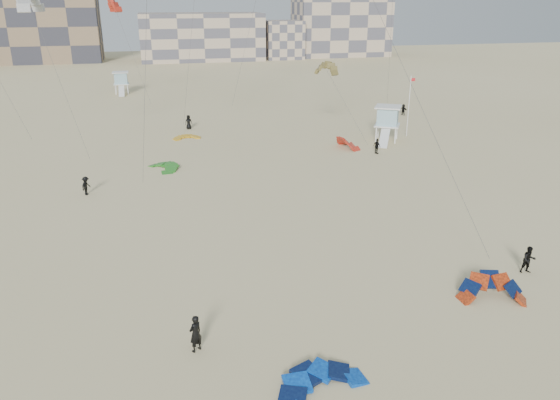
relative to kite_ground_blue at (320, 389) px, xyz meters
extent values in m
plane|color=beige|center=(-1.51, 4.16, 0.00)|extent=(320.00, 320.00, 0.00)
imported|color=black|center=(-4.95, 4.01, 0.96)|extent=(0.84, 0.78, 1.92)
imported|color=black|center=(15.63, 7.26, 0.87)|extent=(0.94, 0.79, 1.74)
imported|color=black|center=(-12.09, 28.39, 0.81)|extent=(1.03, 1.21, 1.62)
imported|color=black|center=(17.30, 34.85, 0.83)|extent=(0.74, 1.05, 1.65)
imported|color=black|center=(-1.58, 51.48, 0.90)|extent=(0.96, 0.70, 1.81)
imported|color=black|center=(29.12, 53.27, 0.79)|extent=(1.03, 1.52, 1.57)
cylinder|color=#3F3F3F|center=(-6.18, 26.76, 11.96)|extent=(2.34, 1.57, 21.92)
cylinder|color=#3F3F3F|center=(11.55, 18.46, 11.57)|extent=(3.40, 21.43, 21.16)
cylinder|color=#3F3F3F|center=(-14.29, 37.45, 8.22)|extent=(3.94, 3.16, 14.44)
cylinder|color=#3F3F3F|center=(-1.01, 46.44, 12.13)|extent=(2.70, 6.23, 22.27)
cylinder|color=#3F3F3F|center=(15.26, 39.31, 4.50)|extent=(2.13, 8.64, 7.02)
cylinder|color=#3F3F3F|center=(26.24, 52.97, 12.45)|extent=(4.18, 8.34, 22.91)
cylinder|color=#3F3F3F|center=(8.44, 61.92, 11.52)|extent=(5.92, 2.16, 21.04)
cylinder|color=#3F3F3F|center=(-8.09, 67.00, 7.83)|extent=(4.09, 4.09, 13.66)
cube|color=white|center=(20.68, 39.99, 1.87)|extent=(3.82, 3.82, 0.14)
cube|color=#8FB8C4|center=(20.68, 39.99, 2.94)|extent=(3.14, 3.14, 2.00)
cube|color=white|center=(20.68, 39.99, 4.02)|extent=(3.95, 3.95, 0.16)
cube|color=white|center=(20.68, 37.29, 0.90)|extent=(2.27, 2.96, 1.66)
cube|color=white|center=(-10.82, 81.68, 1.73)|extent=(2.60, 2.60, 0.13)
cube|color=#8FB8C4|center=(-10.82, 81.68, 2.73)|extent=(2.14, 2.14, 1.85)
cube|color=white|center=(-10.82, 81.68, 3.73)|extent=(2.69, 2.69, 0.15)
cube|color=white|center=(-10.82, 79.17, 0.83)|extent=(0.93, 2.63, 1.54)
cylinder|color=white|center=(24.03, 41.53, 3.63)|extent=(0.09, 0.09, 7.25)
cube|color=red|center=(24.30, 41.53, 6.80)|extent=(0.54, 0.02, 0.36)
cube|color=#826A4E|center=(-31.51, 138.16, 9.00)|extent=(28.00, 14.00, 18.00)
cube|color=tan|center=(8.49, 134.16, 6.00)|extent=(32.00, 16.00, 12.00)
cube|color=tan|center=(48.49, 136.16, 8.00)|extent=(26.00, 14.00, 16.00)
cube|color=tan|center=(30.49, 132.16, 5.00)|extent=(10.00, 10.00, 10.00)
camera|label=1|loc=(-6.14, -18.37, 15.97)|focal=35.00mm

